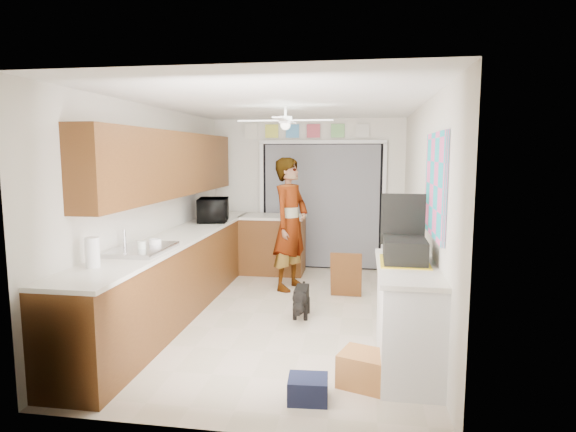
{
  "coord_description": "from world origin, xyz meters",
  "views": [
    {
      "loc": [
        0.93,
        -5.54,
        1.94
      ],
      "look_at": [
        0.0,
        0.4,
        1.15
      ],
      "focal_mm": 30.0,
      "sensor_mm": 36.0,
      "label": 1
    }
  ],
  "objects_px": {
    "microwave": "(213,210)",
    "dog": "(301,300)",
    "cardboard_box": "(368,370)",
    "navy_crate": "(308,389)",
    "cup": "(155,244)",
    "man": "(290,224)",
    "paper_towel_roll": "(92,253)",
    "suitcase": "(405,250)"
  },
  "relations": [
    {
      "from": "microwave",
      "to": "dog",
      "type": "xyz_separation_m",
      "value": [
        1.47,
        -1.25,
        -0.91
      ]
    },
    {
      "from": "cardboard_box",
      "to": "navy_crate",
      "type": "distance_m",
      "value": 0.57
    },
    {
      "from": "cup",
      "to": "man",
      "type": "bearing_deg",
      "value": 59.88
    },
    {
      "from": "paper_towel_roll",
      "to": "cardboard_box",
      "type": "distance_m",
      "value": 2.58
    },
    {
      "from": "paper_towel_roll",
      "to": "navy_crate",
      "type": "xyz_separation_m",
      "value": [
        1.93,
        -0.26,
        -0.98
      ]
    },
    {
      "from": "suitcase",
      "to": "navy_crate",
      "type": "distance_m",
      "value": 1.53
    },
    {
      "from": "dog",
      "to": "paper_towel_roll",
      "type": "bearing_deg",
      "value": -134.48
    },
    {
      "from": "navy_crate",
      "to": "man",
      "type": "xyz_separation_m",
      "value": [
        -0.61,
        3.11,
        0.84
      ]
    },
    {
      "from": "dog",
      "to": "suitcase",
      "type": "bearing_deg",
      "value": -44.26
    },
    {
      "from": "microwave",
      "to": "cup",
      "type": "xyz_separation_m",
      "value": [
        0.02,
        -2.05,
        -0.12
      ]
    },
    {
      "from": "cup",
      "to": "cardboard_box",
      "type": "bearing_deg",
      "value": -20.41
    },
    {
      "from": "cup",
      "to": "navy_crate",
      "type": "relative_size",
      "value": 0.42
    },
    {
      "from": "paper_towel_roll",
      "to": "dog",
      "type": "xyz_separation_m",
      "value": [
        1.63,
        1.69,
        -0.87
      ]
    },
    {
      "from": "man",
      "to": "dog",
      "type": "bearing_deg",
      "value": -142.31
    },
    {
      "from": "cup",
      "to": "man",
      "type": "relative_size",
      "value": 0.07
    },
    {
      "from": "cardboard_box",
      "to": "paper_towel_roll",
      "type": "bearing_deg",
      "value": -178.62
    },
    {
      "from": "cup",
      "to": "suitcase",
      "type": "height_order",
      "value": "suitcase"
    },
    {
      "from": "cup",
      "to": "paper_towel_roll",
      "type": "relative_size",
      "value": 0.49
    },
    {
      "from": "navy_crate",
      "to": "cup",
      "type": "bearing_deg",
      "value": 146.93
    },
    {
      "from": "paper_towel_roll",
      "to": "suitcase",
      "type": "relative_size",
      "value": 0.53
    },
    {
      "from": "cup",
      "to": "dog",
      "type": "height_order",
      "value": "cup"
    },
    {
      "from": "suitcase",
      "to": "dog",
      "type": "xyz_separation_m",
      "value": [
        -1.09,
        1.05,
        -0.85
      ]
    },
    {
      "from": "cup",
      "to": "paper_towel_roll",
      "type": "xyz_separation_m",
      "value": [
        -0.18,
        -0.88,
        0.08
      ]
    },
    {
      "from": "man",
      "to": "suitcase",
      "type": "bearing_deg",
      "value": -124.93
    },
    {
      "from": "cardboard_box",
      "to": "man",
      "type": "xyz_separation_m",
      "value": [
        -1.08,
        2.8,
        0.8
      ]
    },
    {
      "from": "cup",
      "to": "navy_crate",
      "type": "xyz_separation_m",
      "value": [
        1.76,
        -1.14,
        -0.9
      ]
    },
    {
      "from": "microwave",
      "to": "suitcase",
      "type": "distance_m",
      "value": 3.44
    },
    {
      "from": "microwave",
      "to": "cardboard_box",
      "type": "distance_m",
      "value": 3.77
    },
    {
      "from": "paper_towel_roll",
      "to": "man",
      "type": "height_order",
      "value": "man"
    },
    {
      "from": "suitcase",
      "to": "cardboard_box",
      "type": "xyz_separation_m",
      "value": [
        -0.32,
        -0.58,
        -0.91
      ]
    },
    {
      "from": "cardboard_box",
      "to": "man",
      "type": "bearing_deg",
      "value": 111.13
    },
    {
      "from": "navy_crate",
      "to": "dog",
      "type": "xyz_separation_m",
      "value": [
        -0.3,
        1.95,
        0.11
      ]
    },
    {
      "from": "man",
      "to": "dog",
      "type": "xyz_separation_m",
      "value": [
        0.31,
        -1.17,
        -0.74
      ]
    },
    {
      "from": "cup",
      "to": "cardboard_box",
      "type": "relative_size",
      "value": 0.29
    },
    {
      "from": "cardboard_box",
      "to": "dog",
      "type": "relative_size",
      "value": 0.88
    },
    {
      "from": "paper_towel_roll",
      "to": "dog",
      "type": "distance_m",
      "value": 2.51
    },
    {
      "from": "suitcase",
      "to": "navy_crate",
      "type": "height_order",
      "value": "suitcase"
    },
    {
      "from": "cardboard_box",
      "to": "dog",
      "type": "bearing_deg",
      "value": 115.25
    },
    {
      "from": "microwave",
      "to": "man",
      "type": "bearing_deg",
      "value": -106.65
    },
    {
      "from": "microwave",
      "to": "suitcase",
      "type": "bearing_deg",
      "value": -144.44
    },
    {
      "from": "paper_towel_roll",
      "to": "navy_crate",
      "type": "distance_m",
      "value": 2.18
    },
    {
      "from": "dog",
      "to": "cardboard_box",
      "type": "bearing_deg",
      "value": -65.18
    }
  ]
}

